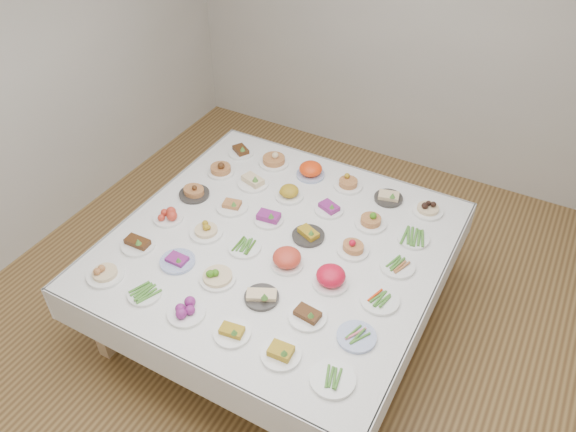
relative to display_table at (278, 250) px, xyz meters
The scene contains 38 objects.
room_envelope 1.17m from the display_table, 10.72° to the right, with size 5.02×5.02×2.81m.
display_table is the anchor object (origin of this frame).
dish_0 1.15m from the display_table, 134.99° to the right, with size 0.23×0.23×0.13m.
dish_1 0.95m from the display_table, 120.85° to the right, with size 0.21×0.21×0.05m.
dish_2 0.83m from the display_table, 101.53° to the right, with size 0.23×0.23×0.11m.
dish_3 0.83m from the display_table, 78.87° to the right, with size 0.21×0.21×0.09m.
dish_4 0.93m from the display_table, 59.12° to the right, with size 0.23×0.23×0.10m.
dish_5 1.13m from the display_table, 45.15° to the right, with size 0.25×0.25×0.05m.
dish_6 0.95m from the display_table, 148.94° to the right, with size 0.23×0.23×0.10m.
dish_7 0.69m from the display_table, 134.59° to the right, with size 0.23×0.23×0.09m.
dish_8 0.53m from the display_table, 108.13° to the right, with size 0.23×0.23×0.13m.
dish_9 0.53m from the display_table, 71.22° to the right, with size 0.21×0.21×0.10m.
dish_10 0.69m from the display_table, 45.19° to the right, with size 0.23×0.23×0.09m.
dish_11 0.93m from the display_table, 31.13° to the right, with size 0.23×0.23×0.05m.
dish_12 0.83m from the display_table, 168.70° to the right, with size 0.21×0.21×0.09m.
dish_13 0.52m from the display_table, 161.42° to the right, with size 0.24×0.24×0.13m.
dish_14 0.24m from the display_table, 136.53° to the right, with size 0.22×0.22×0.05m.
dish_15 0.26m from the display_table, 44.29° to the right, with size 0.21×0.21×0.13m.
dish_16 0.53m from the display_table, 19.43° to the right, with size 0.23×0.23×0.14m.
dish_17 0.83m from the display_table, 11.10° to the right, with size 0.24×0.24×0.05m.
dish_18 0.83m from the display_table, 169.24° to the left, with size 0.23×0.23×0.12m.
dish_19 0.52m from the display_table, 160.90° to the left, with size 0.23×0.23×0.09m.
dish_20 0.26m from the display_table, 134.69° to the left, with size 0.21×0.21×0.09m.
dish_21 0.24m from the display_table, 43.93° to the left, with size 0.22×0.22×0.09m.
dish_22 0.53m from the display_table, 19.15° to the left, with size 0.21×0.21×0.11m.
dish_23 0.82m from the display_table, 11.94° to the left, with size 0.23×0.23×0.05m.
dish_24 0.94m from the display_table, 148.41° to the left, with size 0.21×0.21×0.13m.
dish_25 0.70m from the display_table, 135.51° to the left, with size 0.24×0.24×0.11m.
dish_26 0.52m from the display_table, 109.59° to the left, with size 0.21×0.21×0.11m.
dish_27 0.51m from the display_table, 71.39° to the left, with size 0.21×0.21×0.08m.
dish_28 0.69m from the display_table, 44.69° to the left, with size 0.22×0.22×0.12m.
dish_29 0.94m from the display_table, 30.54° to the left, with size 0.21×0.21×0.05m.
dish_30 1.14m from the display_table, 135.23° to the left, with size 0.21×0.21×0.09m.
dish_31 0.95m from the display_table, 121.44° to the left, with size 0.24×0.24×0.14m.
dish_32 0.83m from the display_table, 101.01° to the left, with size 0.25×0.25×0.14m.
dish_33 0.83m from the display_table, 78.52° to the left, with size 0.22×0.22×0.12m.
dish_34 0.96m from the display_table, 58.84° to the left, with size 0.21×0.21×0.10m.
dish_35 1.14m from the display_table, 45.62° to the left, with size 0.22×0.22×0.12m.
Camera 1 is at (1.19, -2.39, 3.37)m, focal length 35.00 mm.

